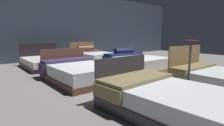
{
  "coord_description": "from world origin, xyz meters",
  "views": [
    {
      "loc": [
        -3.53,
        -4.11,
        1.27
      ],
      "look_at": [
        -0.26,
        -0.08,
        0.46
      ],
      "focal_mm": 28.97,
      "sensor_mm": 36.0,
      "label": 1
    }
  ],
  "objects_px": {
    "bed_5": "(93,57)",
    "price_sign": "(189,74)",
    "bed_3": "(136,63)",
    "bed_0": "(164,98)",
    "bed_2": "(79,72)",
    "bed_4": "(47,62)",
    "bed_1": "(223,80)"
  },
  "relations": [
    {
      "from": "bed_1",
      "to": "bed_5",
      "type": "relative_size",
      "value": 1.05
    },
    {
      "from": "bed_3",
      "to": "bed_1",
      "type": "bearing_deg",
      "value": -89.1
    },
    {
      "from": "bed_0",
      "to": "price_sign",
      "type": "bearing_deg",
      "value": 6.1
    },
    {
      "from": "price_sign",
      "to": "bed_4",
      "type": "bearing_deg",
      "value": 101.71
    },
    {
      "from": "bed_0",
      "to": "bed_4",
      "type": "height_order",
      "value": "bed_4"
    },
    {
      "from": "bed_1",
      "to": "price_sign",
      "type": "relative_size",
      "value": 1.89
    },
    {
      "from": "bed_1",
      "to": "bed_2",
      "type": "height_order",
      "value": "bed_1"
    },
    {
      "from": "bed_0",
      "to": "bed_3",
      "type": "bearing_deg",
      "value": 48.39
    },
    {
      "from": "bed_2",
      "to": "price_sign",
      "type": "bearing_deg",
      "value": -65.97
    },
    {
      "from": "bed_5",
      "to": "price_sign",
      "type": "height_order",
      "value": "price_sign"
    },
    {
      "from": "bed_2",
      "to": "price_sign",
      "type": "height_order",
      "value": "price_sign"
    },
    {
      "from": "bed_3",
      "to": "bed_5",
      "type": "distance_m",
      "value": 2.71
    },
    {
      "from": "bed_0",
      "to": "bed_5",
      "type": "relative_size",
      "value": 1.03
    },
    {
      "from": "bed_2",
      "to": "bed_5",
      "type": "relative_size",
      "value": 1.03
    },
    {
      "from": "bed_0",
      "to": "bed_3",
      "type": "height_order",
      "value": "bed_0"
    },
    {
      "from": "bed_0",
      "to": "bed_4",
      "type": "relative_size",
      "value": 1.03
    },
    {
      "from": "bed_0",
      "to": "bed_2",
      "type": "bearing_deg",
      "value": 88.47
    },
    {
      "from": "bed_0",
      "to": "bed_5",
      "type": "height_order",
      "value": "bed_5"
    },
    {
      "from": "bed_0",
      "to": "bed_1",
      "type": "xyz_separation_m",
      "value": [
        2.19,
        -0.1,
        -0.02
      ]
    },
    {
      "from": "bed_2",
      "to": "bed_5",
      "type": "distance_m",
      "value": 3.46
    },
    {
      "from": "bed_1",
      "to": "bed_2",
      "type": "relative_size",
      "value": 1.02
    },
    {
      "from": "bed_0",
      "to": "bed_4",
      "type": "xyz_separation_m",
      "value": [
        0.0,
        5.42,
        -0.04
      ]
    },
    {
      "from": "bed_3",
      "to": "bed_4",
      "type": "height_order",
      "value": "bed_4"
    },
    {
      "from": "bed_2",
      "to": "bed_3",
      "type": "distance_m",
      "value": 2.26
    },
    {
      "from": "bed_4",
      "to": "bed_5",
      "type": "height_order",
      "value": "bed_5"
    },
    {
      "from": "bed_1",
      "to": "bed_4",
      "type": "relative_size",
      "value": 1.05
    },
    {
      "from": "bed_2",
      "to": "bed_5",
      "type": "height_order",
      "value": "bed_5"
    },
    {
      "from": "bed_4",
      "to": "bed_0",
      "type": "bearing_deg",
      "value": -89.07
    },
    {
      "from": "bed_3",
      "to": "bed_5",
      "type": "height_order",
      "value": "bed_5"
    },
    {
      "from": "bed_2",
      "to": "bed_5",
      "type": "xyz_separation_m",
      "value": [
        2.21,
        2.67,
        0.02
      ]
    },
    {
      "from": "price_sign",
      "to": "bed_5",
      "type": "bearing_deg",
      "value": 78.55
    },
    {
      "from": "bed_2",
      "to": "price_sign",
      "type": "distance_m",
      "value": 2.84
    }
  ]
}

